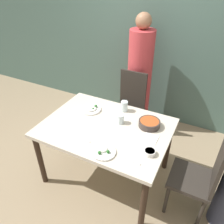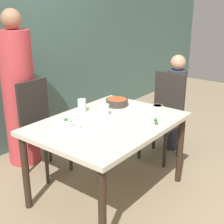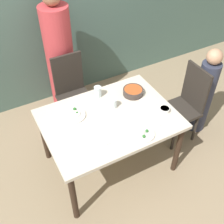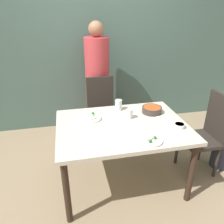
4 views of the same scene
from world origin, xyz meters
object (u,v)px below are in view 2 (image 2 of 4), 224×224
object	(u,v)px
chair_adult_spot	(41,125)
plate_rice_adult	(153,124)
chair_child_spot	(164,114)
person_adult	(19,96)
bowl_curry	(117,102)
glass_water_tall	(105,110)
person_child	(175,105)

from	to	relation	value
chair_adult_spot	plate_rice_adult	distance (m)	1.24
chair_child_spot	person_adult	xyz separation A→B (m)	(-1.09, 1.19, 0.26)
plate_rice_adult	chair_child_spot	bearing A→B (deg)	22.20
bowl_curry	glass_water_tall	distance (m)	0.31
chair_child_spot	bowl_curry	world-z (taller)	chair_child_spot
person_adult	glass_water_tall	xyz separation A→B (m)	(0.19, -1.05, 0.01)
bowl_curry	glass_water_tall	size ratio (longest dim) A/B	2.15
plate_rice_adult	glass_water_tall	xyz separation A→B (m)	(-0.06, 0.48, 0.04)
person_child	glass_water_tall	bearing A→B (deg)	173.45
plate_rice_adult	chair_adult_spot	bearing A→B (deg)	101.53
bowl_curry	person_adult	bearing A→B (deg)	116.50
bowl_curry	plate_rice_adult	xyz separation A→B (m)	(-0.24, -0.57, -0.02)
chair_adult_spot	glass_water_tall	xyz separation A→B (m)	(0.19, -0.71, 0.27)
chair_adult_spot	person_child	size ratio (longest dim) A/B	0.84
glass_water_tall	chair_child_spot	bearing A→B (deg)	-8.53
chair_child_spot	glass_water_tall	xyz separation A→B (m)	(-0.90, 0.14, 0.27)
chair_child_spot	bowl_curry	xyz separation A→B (m)	(-0.61, 0.22, 0.26)
chair_child_spot	person_child	xyz separation A→B (m)	(0.28, -0.00, 0.04)
glass_water_tall	person_child	bearing A→B (deg)	-6.55
person_child	bowl_curry	bearing A→B (deg)	166.02
chair_adult_spot	bowl_curry	world-z (taller)	chair_adult_spot
bowl_curry	chair_child_spot	bearing A→B (deg)	-19.90
glass_water_tall	bowl_curry	bearing A→B (deg)	16.07
chair_adult_spot	person_adult	distance (m)	0.43
plate_rice_adult	person_adult	bearing A→B (deg)	99.04
chair_child_spot	chair_adult_spot	bearing A→B (deg)	-127.91
bowl_curry	glass_water_tall	xyz separation A→B (m)	(-0.29, -0.08, 0.02)
person_adult	bowl_curry	xyz separation A→B (m)	(0.48, -0.97, -0.00)
person_child	chair_child_spot	bearing A→B (deg)	180.00
chair_adult_spot	bowl_curry	size ratio (longest dim) A/B	4.38
chair_adult_spot	chair_child_spot	size ratio (longest dim) A/B	1.00
person_adult	chair_adult_spot	bearing A→B (deg)	-90.00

